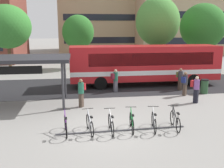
{
  "coord_description": "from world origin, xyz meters",
  "views": [
    {
      "loc": [
        -1.33,
        -11.37,
        4.68
      ],
      "look_at": [
        0.85,
        3.95,
        1.28
      ],
      "focal_mm": 41.78,
      "sensor_mm": 36.0,
      "label": 1
    }
  ],
  "objects_px": {
    "transit_shelter": "(12,60)",
    "parked_bicycle_white_4": "(154,122)",
    "commuter_red_pack_0": "(81,91)",
    "street_tree_0": "(78,32)",
    "parked_bicycle_white_2": "(111,124)",
    "street_tree_1": "(7,27)",
    "trash_bin": "(204,86)",
    "commuter_maroon_pack_3": "(115,79)",
    "city_bus": "(144,63)",
    "commuter_navy_pack_4": "(185,82)",
    "parked_bicycle_green_3": "(132,123)",
    "parked_bicycle_purple_0": "(66,126)",
    "commuter_red_pack_2": "(196,88)",
    "street_tree_3": "(203,27)",
    "street_tree_2": "(158,22)",
    "parked_bicycle_black_5": "(175,121)",
    "commuter_olive_pack_1": "(180,78)",
    "parked_bicycle_silver_1": "(90,125)"
  },
  "relations": [
    {
      "from": "commuter_olive_pack_1",
      "to": "street_tree_3",
      "type": "distance_m",
      "value": 11.43
    },
    {
      "from": "city_bus",
      "to": "transit_shelter",
      "type": "distance_m",
      "value": 10.31
    },
    {
      "from": "parked_bicycle_white_2",
      "to": "parked_bicycle_white_4",
      "type": "bearing_deg",
      "value": -89.99
    },
    {
      "from": "parked_bicycle_white_2",
      "to": "street_tree_1",
      "type": "height_order",
      "value": "street_tree_1"
    },
    {
      "from": "city_bus",
      "to": "commuter_maroon_pack_3",
      "type": "xyz_separation_m",
      "value": [
        -2.68,
        -2.06,
        -0.81
      ]
    },
    {
      "from": "trash_bin",
      "to": "commuter_maroon_pack_3",
      "type": "bearing_deg",
      "value": 167.79
    },
    {
      "from": "transit_shelter",
      "to": "street_tree_3",
      "type": "height_order",
      "value": "street_tree_3"
    },
    {
      "from": "parked_bicycle_purple_0",
      "to": "commuter_red_pack_2",
      "type": "xyz_separation_m",
      "value": [
        7.91,
        3.82,
        0.6
      ]
    },
    {
      "from": "commuter_red_pack_0",
      "to": "commuter_red_pack_2",
      "type": "bearing_deg",
      "value": 120.84
    },
    {
      "from": "city_bus",
      "to": "street_tree_2",
      "type": "relative_size",
      "value": 1.59
    },
    {
      "from": "transit_shelter",
      "to": "commuter_red_pack_0",
      "type": "height_order",
      "value": "transit_shelter"
    },
    {
      "from": "transit_shelter",
      "to": "parked_bicycle_white_4",
      "type": "bearing_deg",
      "value": -34.0
    },
    {
      "from": "parked_bicycle_white_4",
      "to": "street_tree_3",
      "type": "xyz_separation_m",
      "value": [
        10.26,
        16.18,
        4.33
      ]
    },
    {
      "from": "city_bus",
      "to": "commuter_maroon_pack_3",
      "type": "distance_m",
      "value": 3.47
    },
    {
      "from": "parked_bicycle_green_3",
      "to": "commuter_olive_pack_1",
      "type": "height_order",
      "value": "commuter_olive_pack_1"
    },
    {
      "from": "transit_shelter",
      "to": "commuter_navy_pack_4",
      "type": "height_order",
      "value": "transit_shelter"
    },
    {
      "from": "parked_bicycle_black_5",
      "to": "street_tree_0",
      "type": "height_order",
      "value": "street_tree_0"
    },
    {
      "from": "parked_bicycle_green_3",
      "to": "parked_bicycle_white_2",
      "type": "bearing_deg",
      "value": 100.35
    },
    {
      "from": "commuter_navy_pack_4",
      "to": "street_tree_3",
      "type": "xyz_separation_m",
      "value": [
        6.34,
        10.53,
        3.76
      ]
    },
    {
      "from": "transit_shelter",
      "to": "commuter_red_pack_0",
      "type": "relative_size",
      "value": 3.98
    },
    {
      "from": "city_bus",
      "to": "commuter_maroon_pack_3",
      "type": "bearing_deg",
      "value": 37.64
    },
    {
      "from": "parked_bicycle_black_5",
      "to": "trash_bin",
      "type": "bearing_deg",
      "value": -30.96
    },
    {
      "from": "commuter_maroon_pack_3",
      "to": "trash_bin",
      "type": "height_order",
      "value": "commuter_maroon_pack_3"
    },
    {
      "from": "parked_bicycle_silver_1",
      "to": "street_tree_1",
      "type": "bearing_deg",
      "value": 15.96
    },
    {
      "from": "city_bus",
      "to": "commuter_navy_pack_4",
      "type": "relative_size",
      "value": 7.19
    },
    {
      "from": "parked_bicycle_green_3",
      "to": "parked_bicycle_white_4",
      "type": "distance_m",
      "value": 1.03
    },
    {
      "from": "street_tree_1",
      "to": "street_tree_2",
      "type": "bearing_deg",
      "value": -10.47
    },
    {
      "from": "parked_bicycle_white_4",
      "to": "commuter_maroon_pack_3",
      "type": "distance_m",
      "value": 7.47
    },
    {
      "from": "trash_bin",
      "to": "street_tree_1",
      "type": "bearing_deg",
      "value": 145.01
    },
    {
      "from": "parked_bicycle_silver_1",
      "to": "commuter_navy_pack_4",
      "type": "distance_m",
      "value": 8.86
    },
    {
      "from": "city_bus",
      "to": "transit_shelter",
      "type": "xyz_separation_m",
      "value": [
        -9.23,
        -4.49,
        0.99
      ]
    },
    {
      "from": "city_bus",
      "to": "parked_bicycle_green_3",
      "type": "xyz_separation_m",
      "value": [
        -3.05,
        -9.41,
        -1.39
      ]
    },
    {
      "from": "commuter_navy_pack_4",
      "to": "transit_shelter",
      "type": "bearing_deg",
      "value": 142.24
    },
    {
      "from": "trash_bin",
      "to": "street_tree_3",
      "type": "distance_m",
      "value": 11.91
    },
    {
      "from": "parked_bicycle_black_5",
      "to": "street_tree_0",
      "type": "bearing_deg",
      "value": 18.29
    },
    {
      "from": "street_tree_2",
      "to": "street_tree_3",
      "type": "xyz_separation_m",
      "value": [
        5.64,
        1.79,
        -0.46
      ]
    },
    {
      "from": "street_tree_1",
      "to": "street_tree_3",
      "type": "xyz_separation_m",
      "value": [
        20.49,
        -0.96,
        0.02
      ]
    },
    {
      "from": "parked_bicycle_black_5",
      "to": "commuter_olive_pack_1",
      "type": "xyz_separation_m",
      "value": [
        3.19,
        7.21,
        0.58
      ]
    },
    {
      "from": "trash_bin",
      "to": "street_tree_2",
      "type": "distance_m",
      "value": 9.59
    },
    {
      "from": "commuter_red_pack_0",
      "to": "street_tree_0",
      "type": "xyz_separation_m",
      "value": [
        0.12,
        15.0,
        3.12
      ]
    },
    {
      "from": "parked_bicycle_silver_1",
      "to": "parked_bicycle_green_3",
      "type": "height_order",
      "value": "same"
    },
    {
      "from": "street_tree_0",
      "to": "street_tree_1",
      "type": "bearing_deg",
      "value": -164.93
    },
    {
      "from": "parked_bicycle_white_4",
      "to": "commuter_olive_pack_1",
      "type": "bearing_deg",
      "value": -19.59
    },
    {
      "from": "trash_bin",
      "to": "street_tree_3",
      "type": "height_order",
      "value": "street_tree_3"
    },
    {
      "from": "commuter_olive_pack_1",
      "to": "street_tree_0",
      "type": "height_order",
      "value": "street_tree_0"
    },
    {
      "from": "commuter_red_pack_0",
      "to": "transit_shelter",
      "type": "bearing_deg",
      "value": -71.06
    },
    {
      "from": "parked_bicycle_green_3",
      "to": "street_tree_2",
      "type": "bearing_deg",
      "value": -15.12
    },
    {
      "from": "parked_bicycle_green_3",
      "to": "commuter_maroon_pack_3",
      "type": "distance_m",
      "value": 7.39
    },
    {
      "from": "parked_bicycle_black_5",
      "to": "parked_bicycle_purple_0",
      "type": "bearing_deg",
      "value": 95.24
    },
    {
      "from": "parked_bicycle_black_5",
      "to": "parked_bicycle_silver_1",
      "type": "bearing_deg",
      "value": 95.02
    }
  ]
}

